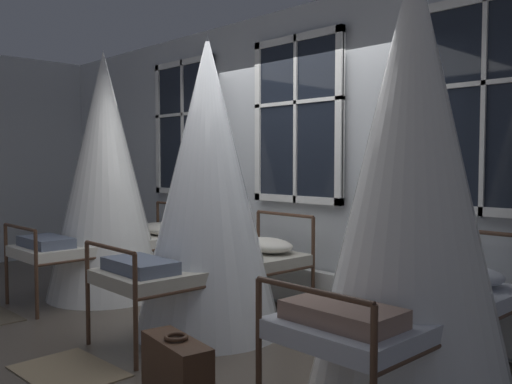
% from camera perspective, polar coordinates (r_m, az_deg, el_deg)
% --- Properties ---
extents(ground, '(19.42, 19.42, 0.00)m').
position_cam_1_polar(ground, '(5.00, -3.67, -14.07)').
color(ground, brown).
extents(back_wall_with_windows, '(9.50, 0.10, 3.02)m').
position_cam_1_polar(back_wall_with_windows, '(5.54, 4.97, 3.46)').
color(back_wall_with_windows, silver).
rests_on(back_wall_with_windows, ground).
extents(window_bank, '(4.87, 0.10, 2.65)m').
position_cam_1_polar(window_bank, '(5.47, 4.13, -0.50)').
color(window_bank, black).
rests_on(window_bank, ground).
extents(cot_first, '(1.28, 1.91, 2.68)m').
position_cam_1_polar(cot_first, '(6.24, -15.36, 1.44)').
color(cot_first, '#4C3323').
rests_on(cot_first, ground).
extents(cot_second, '(1.28, 1.93, 2.57)m').
position_cam_1_polar(cot_second, '(4.76, -4.98, 0.37)').
color(cot_second, '#4C3323').
rests_on(cot_second, ground).
extents(cot_third, '(1.28, 1.91, 2.77)m').
position_cam_1_polar(cot_third, '(3.51, 15.83, 0.83)').
color(cot_third, '#4C3323').
rests_on(cot_third, ground).
extents(rug_second, '(0.82, 0.58, 0.01)m').
position_cam_1_polar(rug_second, '(4.28, -18.88, -17.19)').
color(rug_second, '#8E7A5B').
rests_on(rug_second, ground).
extents(suitcase_dark, '(0.58, 0.29, 0.47)m').
position_cam_1_polar(suitcase_dark, '(3.44, -8.25, -18.34)').
color(suitcase_dark, '#472D1E').
rests_on(suitcase_dark, ground).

